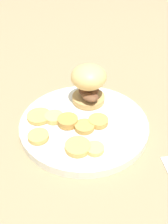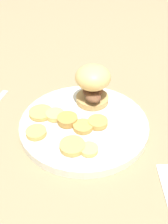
# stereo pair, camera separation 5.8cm
# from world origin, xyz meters

# --- Properties ---
(ground_plane) EXTENTS (4.00, 4.00, 0.00)m
(ground_plane) POSITION_xyz_m (0.00, 0.00, 0.00)
(ground_plane) COLOR #937F5B
(dinner_plate) EXTENTS (0.29, 0.29, 0.02)m
(dinner_plate) POSITION_xyz_m (0.00, 0.00, 0.01)
(dinner_plate) COLOR white
(dinner_plate) RESTS_ON ground_plane
(sandwich) EXTENTS (0.10, 0.08, 0.10)m
(sandwich) POSITION_xyz_m (0.08, 0.01, 0.07)
(sandwich) COLOR tan
(sandwich) RESTS_ON dinner_plate
(potato_round_0) EXTENTS (0.06, 0.06, 0.01)m
(potato_round_0) POSITION_xyz_m (-0.02, 0.10, 0.03)
(potato_round_0) COLOR tan
(potato_round_0) RESTS_ON dinner_plate
(potato_round_1) EXTENTS (0.04, 0.04, 0.01)m
(potato_round_1) POSITION_xyz_m (-0.08, 0.08, 0.03)
(potato_round_1) COLOR tan
(potato_round_1) RESTS_ON dinner_plate
(potato_round_2) EXTENTS (0.05, 0.05, 0.01)m
(potato_round_2) POSITION_xyz_m (-0.09, -0.01, 0.03)
(potato_round_2) COLOR tan
(potato_round_2) RESTS_ON dinner_plate
(potato_round_3) EXTENTS (0.04, 0.04, 0.01)m
(potato_round_3) POSITION_xyz_m (-0.00, -0.03, 0.03)
(potato_round_3) COLOR tan
(potato_round_3) RESTS_ON dinner_plate
(potato_round_4) EXTENTS (0.05, 0.05, 0.02)m
(potato_round_4) POSITION_xyz_m (-0.02, 0.03, 0.03)
(potato_round_4) COLOR #BC8942
(potato_round_4) RESTS_ON dinner_plate
(potato_round_5) EXTENTS (0.04, 0.04, 0.01)m
(potato_round_5) POSITION_xyz_m (-0.08, -0.04, 0.03)
(potato_round_5) COLOR #DBB766
(potato_round_5) RESTS_ON dinner_plate
(potato_round_6) EXTENTS (0.04, 0.04, 0.01)m
(potato_round_6) POSITION_xyz_m (-0.03, -0.01, 0.03)
(potato_round_6) COLOR tan
(potato_round_6) RESTS_ON dinner_plate
(potato_round_7) EXTENTS (0.04, 0.04, 0.01)m
(potato_round_7) POSITION_xyz_m (-0.01, 0.07, 0.03)
(potato_round_7) COLOR #DBB766
(potato_round_7) RESTS_ON dinner_plate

